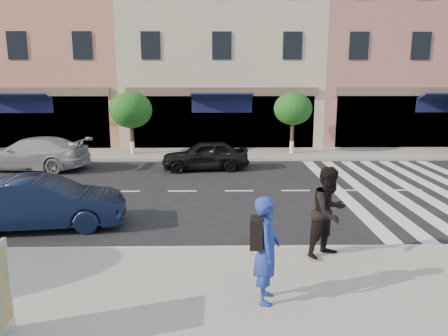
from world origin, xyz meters
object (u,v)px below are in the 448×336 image
walker (329,212)px  car_far_left (32,154)px  car_far_mid (205,155)px  car_near_mid (43,203)px  photographer (267,250)px

walker → car_far_left: (-10.33, 9.75, -0.44)m
walker → car_far_mid: walker is taller
walker → car_far_left: bearing=100.9°
car_near_mid → car_far_mid: size_ratio=1.13×
car_near_mid → car_far_mid: (4.11, 7.30, -0.06)m
walker → car_near_mid: (-7.00, 2.30, -0.44)m
car_near_mid → car_far_mid: 8.38m
car_far_left → car_far_mid: 7.44m
photographer → car_far_mid: photographer is taller
car_near_mid → car_far_mid: bearing=-36.3°
car_far_mid → car_far_left: bearing=-97.3°
walker → car_near_mid: bearing=126.0°
walker → car_far_mid: 10.04m
photographer → car_far_left: 14.59m
photographer → car_near_mid: (-5.45, 4.21, -0.40)m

